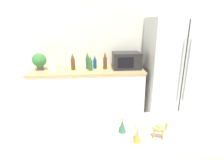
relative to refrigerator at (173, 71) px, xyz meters
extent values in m
cube|color=silver|center=(-0.98, 0.41, 0.38)|extent=(8.00, 0.06, 2.55)
cube|color=white|center=(-1.49, 0.08, -0.44)|extent=(1.89, 0.60, 0.89)
cube|color=tan|center=(-1.49, 0.08, 0.02)|extent=(1.92, 0.63, 0.03)
cube|color=silver|center=(0.00, 0.00, 0.00)|extent=(0.94, 0.72, 1.78)
cube|color=black|center=(0.00, -0.36, 0.00)|extent=(0.01, 0.01, 1.71)
cylinder|color=#B2B5BA|center=(-0.05, -0.38, 0.09)|extent=(0.02, 0.02, 0.98)
cylinder|color=#B2B5BA|center=(0.05, -0.38, 0.09)|extent=(0.02, 0.02, 0.98)
cube|color=beige|center=(-0.79, -1.80, 0.03)|extent=(2.12, 0.56, 0.03)
cylinder|color=#595451|center=(-2.30, 0.12, 0.08)|extent=(0.11, 0.11, 0.09)
sphere|color=#387F3D|center=(-2.30, 0.12, 0.21)|extent=(0.23, 0.23, 0.23)
cylinder|color=white|center=(-2.06, 0.02, 0.16)|extent=(0.12, 0.12, 0.24)
cube|color=black|center=(-0.82, 0.10, 0.18)|extent=(0.48, 0.36, 0.28)
cube|color=black|center=(-0.86, -0.08, 0.18)|extent=(0.26, 0.01, 0.17)
cylinder|color=#2D6033|center=(-1.45, 0.01, 0.12)|extent=(0.07, 0.07, 0.16)
cone|color=#2D6033|center=(-1.45, 0.01, 0.24)|extent=(0.07, 0.07, 0.09)
cylinder|color=gold|center=(-1.45, 0.01, 0.29)|extent=(0.03, 0.03, 0.01)
cylinder|color=navy|center=(-1.37, 0.15, 0.11)|extent=(0.06, 0.06, 0.14)
cone|color=navy|center=(-1.37, 0.15, 0.22)|extent=(0.06, 0.06, 0.08)
cylinder|color=gold|center=(-1.37, 0.15, 0.27)|extent=(0.02, 0.02, 0.01)
cylinder|color=brown|center=(-1.19, 0.08, 0.13)|extent=(0.06, 0.06, 0.19)
cone|color=brown|center=(-1.19, 0.08, 0.28)|extent=(0.06, 0.06, 0.10)
cylinder|color=gold|center=(-1.19, 0.08, 0.33)|extent=(0.02, 0.02, 0.01)
cylinder|color=#2D6033|center=(-1.49, 0.13, 0.13)|extent=(0.07, 0.07, 0.18)
cone|color=#2D6033|center=(-1.49, 0.13, 0.27)|extent=(0.06, 0.06, 0.10)
cylinder|color=gold|center=(-1.49, 0.13, 0.33)|extent=(0.02, 0.02, 0.01)
cylinder|color=brown|center=(-1.74, 0.08, 0.13)|extent=(0.07, 0.07, 0.18)
cone|color=brown|center=(-1.74, 0.08, 0.27)|extent=(0.07, 0.07, 0.10)
cylinder|color=gold|center=(-1.74, 0.08, 0.32)|extent=(0.02, 0.02, 0.01)
ellipsoid|color=tan|center=(-0.94, -1.88, 0.12)|extent=(0.10, 0.08, 0.05)
sphere|color=tan|center=(-0.94, -1.88, 0.14)|extent=(0.04, 0.04, 0.04)
cylinder|color=tan|center=(-0.90, -1.89, 0.14)|extent=(0.02, 0.02, 0.05)
sphere|color=tan|center=(-0.90, -1.89, 0.17)|extent=(0.03, 0.03, 0.03)
cylinder|color=tan|center=(-0.91, -1.87, 0.07)|extent=(0.01, 0.01, 0.05)
cylinder|color=tan|center=(-0.92, -1.90, 0.07)|extent=(0.01, 0.01, 0.05)
cylinder|color=tan|center=(-0.96, -1.85, 0.07)|extent=(0.01, 0.01, 0.05)
cylinder|color=tan|center=(-0.97, -1.88, 0.07)|extent=(0.01, 0.01, 0.05)
cone|color=#33664C|center=(-1.18, -1.78, 0.10)|extent=(0.06, 0.06, 0.10)
sphere|color=tan|center=(-1.18, -1.78, 0.16)|extent=(0.04, 0.04, 0.04)
cone|color=#B28933|center=(-1.09, -1.90, 0.09)|extent=(0.06, 0.06, 0.09)
sphere|color=tan|center=(-1.09, -1.90, 0.16)|extent=(0.04, 0.04, 0.04)
camera|label=1|loc=(-1.35, -2.86, 0.80)|focal=28.00mm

